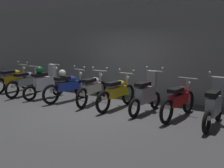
% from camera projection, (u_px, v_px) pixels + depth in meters
% --- Properties ---
extents(ground_plane, '(80.00, 80.00, 0.00)m').
position_uv_depth(ground_plane, '(90.00, 111.00, 8.05)').
color(ground_plane, '#4C4C4F').
extents(back_wall, '(16.57, 0.30, 3.32)m').
position_uv_depth(back_wall, '(133.00, 50.00, 9.91)').
color(back_wall, gray).
rests_on(back_wall, ground).
extents(motorbike_slot_0, '(0.59, 1.95, 1.15)m').
position_uv_depth(motorbike_slot_0, '(13.00, 79.00, 10.80)').
color(motorbike_slot_0, black).
rests_on(motorbike_slot_0, ground).
extents(motorbike_slot_1, '(0.56, 1.95, 1.03)m').
position_uv_depth(motorbike_slot_1, '(26.00, 82.00, 10.15)').
color(motorbike_slot_1, black).
rests_on(motorbike_slot_1, ground).
extents(motorbike_slot_2, '(0.57, 1.67, 1.18)m').
position_uv_depth(motorbike_slot_2, '(45.00, 82.00, 9.64)').
color(motorbike_slot_2, black).
rests_on(motorbike_slot_2, ground).
extents(motorbike_slot_3, '(0.62, 1.93, 1.15)m').
position_uv_depth(motorbike_slot_3, '(67.00, 85.00, 9.24)').
color(motorbike_slot_3, black).
rests_on(motorbike_slot_3, ground).
extents(motorbike_slot_4, '(0.59, 1.94, 1.15)m').
position_uv_depth(motorbike_slot_4, '(93.00, 89.00, 8.86)').
color(motorbike_slot_4, black).
rests_on(motorbike_slot_4, ground).
extents(motorbike_slot_5, '(0.59, 1.95, 1.15)m').
position_uv_depth(motorbike_slot_5, '(117.00, 92.00, 8.30)').
color(motorbike_slot_5, black).
rests_on(motorbike_slot_5, ground).
extents(motorbike_slot_6, '(0.59, 1.68, 1.29)m').
position_uv_depth(motorbike_slot_6, '(146.00, 95.00, 7.82)').
color(motorbike_slot_6, black).
rests_on(motorbike_slot_6, ground).
extents(motorbike_slot_7, '(0.56, 1.95, 1.03)m').
position_uv_depth(motorbike_slot_7, '(179.00, 100.00, 7.33)').
color(motorbike_slot_7, black).
rests_on(motorbike_slot_7, ground).
extents(motorbike_slot_8, '(0.59, 1.68, 1.29)m').
position_uv_depth(motorbike_slot_8, '(214.00, 105.00, 6.63)').
color(motorbike_slot_8, black).
rests_on(motorbike_slot_8, ground).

